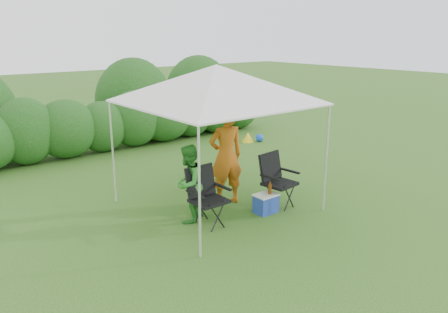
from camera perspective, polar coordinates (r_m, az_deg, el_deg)
ground at (r=8.58m, az=1.16°, el=-7.45°), size 70.00×70.00×0.00m
hedge at (r=13.31m, az=-15.67°, el=4.08°), size 12.06×1.53×1.80m
canopy at (r=8.33m, az=-0.98°, el=9.42°), size 3.10×3.10×2.83m
chair_right at (r=8.86m, az=6.80°, el=-2.58°), size 0.72×0.67×1.08m
chair_left at (r=7.93m, az=-2.42°, el=-4.71°), size 0.67×0.61×1.07m
man at (r=8.78m, az=0.25°, el=0.06°), size 0.83×0.64×2.01m
woman at (r=8.04m, az=-4.65°, el=-3.55°), size 0.89×0.84×1.46m
cooler at (r=8.60m, az=5.49°, el=-6.09°), size 0.45×0.33×0.38m
bottle at (r=8.50m, az=6.02°, el=-4.07°), size 0.07×0.07×0.26m
lawn_toy at (r=14.14m, az=3.53°, el=2.52°), size 0.64×0.53×0.32m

